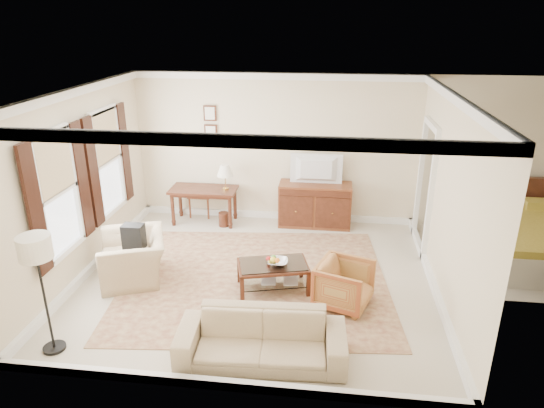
% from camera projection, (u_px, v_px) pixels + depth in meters
% --- Properties ---
extents(room_shell, '(5.51, 5.01, 2.91)m').
position_uv_depth(room_shell, '(255.00, 123.00, 6.78)').
color(room_shell, beige).
rests_on(room_shell, ground).
extents(annex_bedroom, '(3.00, 2.70, 2.90)m').
position_uv_depth(annex_bedroom, '(532.00, 242.00, 8.10)').
color(annex_bedroom, beige).
rests_on(annex_bedroom, ground).
extents(window_front, '(0.12, 1.56, 1.80)m').
position_uv_depth(window_front, '(58.00, 194.00, 6.78)').
color(window_front, '#CCB284').
rests_on(window_front, room_shell).
extents(window_rear, '(0.12, 1.56, 1.80)m').
position_uv_depth(window_rear, '(108.00, 162.00, 8.26)').
color(window_rear, '#CCB284').
rests_on(window_rear, room_shell).
extents(doorway, '(0.10, 1.12, 2.25)m').
position_uv_depth(doorway, '(425.00, 190.00, 8.36)').
color(doorway, white).
rests_on(doorway, room_shell).
extents(rug, '(4.40, 3.87, 0.01)m').
position_uv_depth(rug, '(255.00, 279.00, 7.62)').
color(rug, maroon).
rests_on(rug, room_shell).
extents(writing_desk, '(1.30, 0.65, 0.71)m').
position_uv_depth(writing_desk, '(204.00, 194.00, 9.54)').
color(writing_desk, '#4E2416').
rests_on(writing_desk, room_shell).
extents(desk_chair, '(0.48, 0.48, 1.05)m').
position_uv_depth(desk_chair, '(201.00, 191.00, 9.91)').
color(desk_chair, brown).
rests_on(desk_chair, room_shell).
extents(desk_lamp, '(0.32, 0.32, 0.50)m').
position_uv_depth(desk_lamp, '(225.00, 177.00, 9.35)').
color(desk_lamp, silver).
rests_on(desk_lamp, writing_desk).
extents(framed_prints, '(0.25, 0.04, 0.68)m').
position_uv_depth(framed_prints, '(210.00, 122.00, 9.40)').
color(framed_prints, '#4E2416').
rests_on(framed_prints, room_shell).
extents(sideboard, '(1.39, 0.54, 0.86)m').
position_uv_depth(sideboard, '(315.00, 205.00, 9.46)').
color(sideboard, brown).
rests_on(sideboard, room_shell).
extents(tv, '(0.95, 0.55, 0.12)m').
position_uv_depth(tv, '(316.00, 160.00, 9.12)').
color(tv, black).
rests_on(tv, sideboard).
extents(coffee_table, '(1.16, 0.85, 0.44)m').
position_uv_depth(coffee_table, '(273.00, 270.00, 7.24)').
color(coffee_table, '#4E2416').
rests_on(coffee_table, room_shell).
extents(fruit_bowl, '(0.42, 0.42, 0.10)m').
position_uv_depth(fruit_bowl, '(278.00, 261.00, 7.15)').
color(fruit_bowl, silver).
rests_on(fruit_bowl, coffee_table).
extents(book_a, '(0.28, 0.06, 0.38)m').
position_uv_depth(book_a, '(262.00, 280.00, 7.28)').
color(book_a, brown).
rests_on(book_a, coffee_table).
extents(book_b, '(0.28, 0.05, 0.38)m').
position_uv_depth(book_b, '(284.00, 280.00, 7.28)').
color(book_b, brown).
rests_on(book_b, coffee_table).
extents(striped_armchair, '(0.87, 0.90, 0.73)m').
position_uv_depth(striped_armchair, '(344.00, 282.00, 6.83)').
color(striped_armchair, '#9B4521').
rests_on(striped_armchair, room_shell).
extents(club_armchair, '(1.07, 1.29, 0.96)m').
position_uv_depth(club_armchair, '(132.00, 250.00, 7.51)').
color(club_armchair, tan).
rests_on(club_armchair, room_shell).
extents(backpack, '(0.35, 0.39, 0.40)m').
position_uv_depth(backpack, '(134.00, 235.00, 7.45)').
color(backpack, black).
rests_on(backpack, club_armchair).
extents(sofa, '(2.03, 0.69, 0.78)m').
position_uv_depth(sofa, '(261.00, 332.00, 5.72)').
color(sofa, tan).
rests_on(sofa, room_shell).
extents(floor_lamp, '(0.38, 0.38, 1.55)m').
position_uv_depth(floor_lamp, '(36.00, 256.00, 5.57)').
color(floor_lamp, black).
rests_on(floor_lamp, room_shell).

